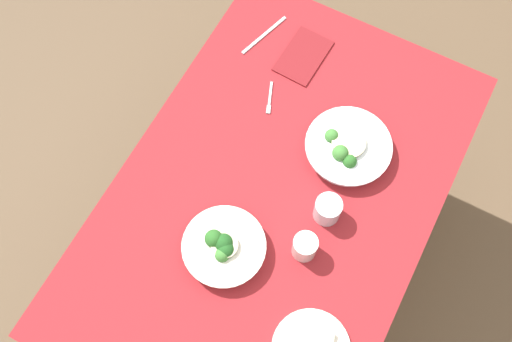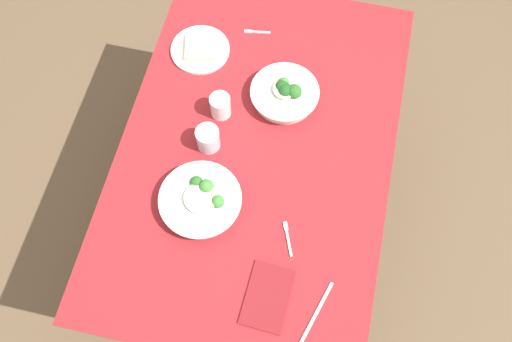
{
  "view_description": "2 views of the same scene",
  "coord_description": "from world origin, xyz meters",
  "px_view_note": "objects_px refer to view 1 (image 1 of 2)",
  "views": [
    {
      "loc": [
        0.54,
        0.23,
        2.34
      ],
      "look_at": [
        -0.04,
        -0.08,
        0.72
      ],
      "focal_mm": 41.54,
      "sensor_mm": 36.0,
      "label": 1
    },
    {
      "loc": [
        -0.83,
        -0.19,
        2.37
      ],
      "look_at": [
        -0.08,
        -0.02,
        0.72
      ],
      "focal_mm": 39.67,
      "sensor_mm": 36.0,
      "label": 2
    }
  ],
  "objects_px": {
    "broccoli_bowl_far": "(347,148)",
    "water_glass_side": "(328,209)",
    "table_knife_left": "(264,35)",
    "water_glass_center": "(305,247)",
    "broccoli_bowl_near": "(224,247)",
    "fork_by_near_bowl": "(270,99)",
    "napkin_folded_upper": "(303,56)"
  },
  "relations": [
    {
      "from": "broccoli_bowl_far",
      "to": "water_glass_side",
      "type": "relative_size",
      "value": 3.11
    },
    {
      "from": "water_glass_side",
      "to": "table_knife_left",
      "type": "distance_m",
      "value": 0.64
    },
    {
      "from": "broccoli_bowl_far",
      "to": "water_glass_center",
      "type": "xyz_separation_m",
      "value": [
        0.33,
        0.02,
        0.02
      ]
    },
    {
      "from": "broccoli_bowl_near",
      "to": "table_knife_left",
      "type": "bearing_deg",
      "value": -161.09
    },
    {
      "from": "fork_by_near_bowl",
      "to": "napkin_folded_upper",
      "type": "bearing_deg",
      "value": 151.55
    },
    {
      "from": "fork_by_near_bowl",
      "to": "napkin_folded_upper",
      "type": "xyz_separation_m",
      "value": [
        -0.19,
        0.02,
        0.0
      ]
    },
    {
      "from": "broccoli_bowl_near",
      "to": "fork_by_near_bowl",
      "type": "relative_size",
      "value": 2.15
    },
    {
      "from": "broccoli_bowl_near",
      "to": "water_glass_side",
      "type": "bearing_deg",
      "value": 138.02
    },
    {
      "from": "water_glass_side",
      "to": "broccoli_bowl_far",
      "type": "bearing_deg",
      "value": -171.21
    },
    {
      "from": "water_glass_center",
      "to": "broccoli_bowl_near",
      "type": "bearing_deg",
      "value": -62.49
    },
    {
      "from": "napkin_folded_upper",
      "to": "water_glass_center",
      "type": "bearing_deg",
      "value": 26.46
    },
    {
      "from": "broccoli_bowl_far",
      "to": "broccoli_bowl_near",
      "type": "bearing_deg",
      "value": -21.92
    },
    {
      "from": "broccoli_bowl_near",
      "to": "table_knife_left",
      "type": "xyz_separation_m",
      "value": [
        -0.69,
        -0.24,
        -0.03
      ]
    },
    {
      "from": "table_knife_left",
      "to": "water_glass_side",
      "type": "bearing_deg",
      "value": 61.02
    },
    {
      "from": "fork_by_near_bowl",
      "to": "napkin_folded_upper",
      "type": "relative_size",
      "value": 0.56
    },
    {
      "from": "broccoli_bowl_near",
      "to": "fork_by_near_bowl",
      "type": "xyz_separation_m",
      "value": [
        -0.49,
        -0.11,
        -0.03
      ]
    },
    {
      "from": "broccoli_bowl_near",
      "to": "napkin_folded_upper",
      "type": "height_order",
      "value": "broccoli_bowl_near"
    },
    {
      "from": "water_glass_side",
      "to": "napkin_folded_upper",
      "type": "relative_size",
      "value": 0.43
    },
    {
      "from": "napkin_folded_upper",
      "to": "broccoli_bowl_near",
      "type": "bearing_deg",
      "value": 7.35
    },
    {
      "from": "broccoli_bowl_far",
      "to": "napkin_folded_upper",
      "type": "relative_size",
      "value": 1.33
    },
    {
      "from": "broccoli_bowl_near",
      "to": "napkin_folded_upper",
      "type": "xyz_separation_m",
      "value": [
        -0.68,
        -0.09,
        -0.03
      ]
    },
    {
      "from": "water_glass_side",
      "to": "table_knife_left",
      "type": "bearing_deg",
      "value": -136.01
    },
    {
      "from": "broccoli_bowl_far",
      "to": "napkin_folded_upper",
      "type": "bearing_deg",
      "value": -132.53
    },
    {
      "from": "water_glass_center",
      "to": "napkin_folded_upper",
      "type": "height_order",
      "value": "water_glass_center"
    },
    {
      "from": "broccoli_bowl_near",
      "to": "table_knife_left",
      "type": "relative_size",
      "value": 1.17
    },
    {
      "from": "water_glass_side",
      "to": "broccoli_bowl_near",
      "type": "bearing_deg",
      "value": -41.98
    },
    {
      "from": "broccoli_bowl_near",
      "to": "water_glass_side",
      "type": "height_order",
      "value": "water_glass_side"
    },
    {
      "from": "water_glass_side",
      "to": "table_knife_left",
      "type": "xyz_separation_m",
      "value": [
        -0.46,
        -0.44,
        -0.04
      ]
    },
    {
      "from": "broccoli_bowl_far",
      "to": "broccoli_bowl_near",
      "type": "relative_size",
      "value": 1.1
    },
    {
      "from": "broccoli_bowl_far",
      "to": "table_knife_left",
      "type": "distance_m",
      "value": 0.49
    },
    {
      "from": "broccoli_bowl_far",
      "to": "fork_by_near_bowl",
      "type": "relative_size",
      "value": 2.38
    },
    {
      "from": "water_glass_side",
      "to": "fork_by_near_bowl",
      "type": "height_order",
      "value": "water_glass_side"
    }
  ]
}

